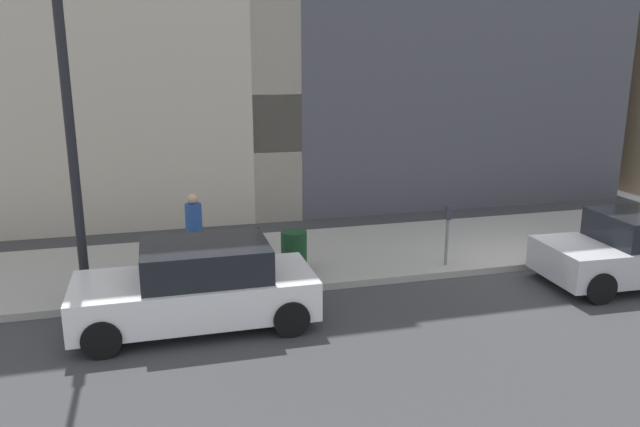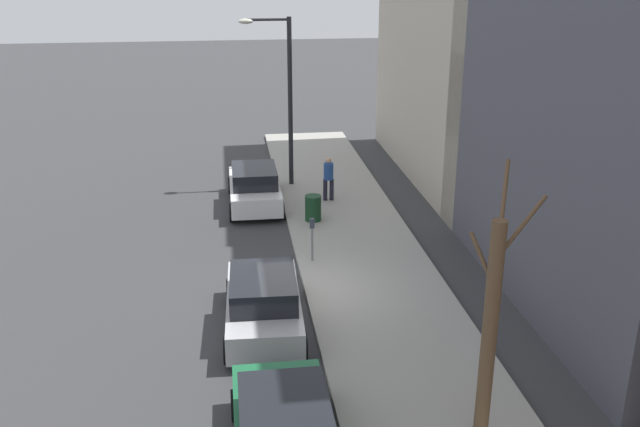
{
  "view_description": "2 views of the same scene",
  "coord_description": "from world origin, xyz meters",
  "px_view_note": "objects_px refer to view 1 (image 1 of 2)",
  "views": [
    {
      "loc": [
        -11.58,
        8.24,
        4.77
      ],
      "look_at": [
        0.23,
        5.07,
        1.59
      ],
      "focal_mm": 35.0,
      "sensor_mm": 36.0,
      "label": 1
    },
    {
      "loc": [
        -1.95,
        -17.47,
        8.97
      ],
      "look_at": [
        0.92,
        3.84,
        1.0
      ],
      "focal_mm": 40.0,
      "sensor_mm": 36.0,
      "label": 2
    }
  ],
  "objects_px": {
    "pedestrian_near_meter": "(194,226)",
    "streetlamp": "(65,96)",
    "trash_bin": "(294,252)",
    "parked_car_white": "(198,286)",
    "parking_meter": "(447,229)"
  },
  "relations": [
    {
      "from": "pedestrian_near_meter",
      "to": "streetlamp",
      "type": "bearing_deg",
      "value": -54.64
    },
    {
      "from": "trash_bin",
      "to": "parked_car_white",
      "type": "bearing_deg",
      "value": 131.36
    },
    {
      "from": "streetlamp",
      "to": "parking_meter",
      "type": "bearing_deg",
      "value": -88.74
    },
    {
      "from": "streetlamp",
      "to": "trash_bin",
      "type": "xyz_separation_m",
      "value": [
        0.62,
        -4.22,
        -3.42
      ]
    },
    {
      "from": "parked_car_white",
      "to": "trash_bin",
      "type": "height_order",
      "value": "parked_car_white"
    },
    {
      "from": "parked_car_white",
      "to": "parking_meter",
      "type": "relative_size",
      "value": 3.11
    },
    {
      "from": "parking_meter",
      "to": "streetlamp",
      "type": "relative_size",
      "value": 0.21
    },
    {
      "from": "parked_car_white",
      "to": "pedestrian_near_meter",
      "type": "distance_m",
      "value": 2.77
    },
    {
      "from": "parked_car_white",
      "to": "streetlamp",
      "type": "xyz_separation_m",
      "value": [
        1.29,
        2.05,
        3.28
      ]
    },
    {
      "from": "parked_car_white",
      "to": "parking_meter",
      "type": "xyz_separation_m",
      "value": [
        1.46,
        -5.54,
        0.24
      ]
    },
    {
      "from": "parked_car_white",
      "to": "streetlamp",
      "type": "distance_m",
      "value": 4.08
    },
    {
      "from": "parking_meter",
      "to": "streetlamp",
      "type": "xyz_separation_m",
      "value": [
        -0.17,
        7.59,
        3.04
      ]
    },
    {
      "from": "parked_car_white",
      "to": "pedestrian_near_meter",
      "type": "height_order",
      "value": "pedestrian_near_meter"
    },
    {
      "from": "parked_car_white",
      "to": "streetlamp",
      "type": "relative_size",
      "value": 0.65
    },
    {
      "from": "parking_meter",
      "to": "pedestrian_near_meter",
      "type": "bearing_deg",
      "value": 76.64
    }
  ]
}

